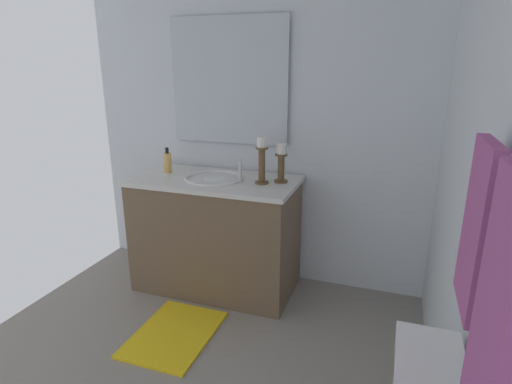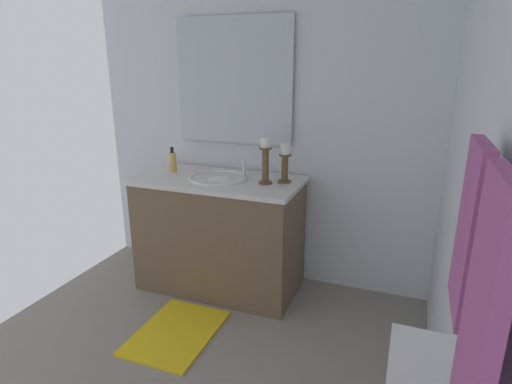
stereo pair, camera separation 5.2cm
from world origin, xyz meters
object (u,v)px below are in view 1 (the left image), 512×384
object	(u,v)px
vanity_cabinet	(216,234)
sink_basin	(215,184)
candle_holder_short	(262,160)
towel_near_vanity	(477,228)
mirror	(229,81)
candle_holder_tall	(281,162)
bath_mat	(174,334)
soap_bottle	(168,162)
towel_center	(497,311)

from	to	relation	value
vanity_cabinet	sink_basin	world-z (taller)	sink_basin
vanity_cabinet	candle_holder_short	xyz separation A→B (m)	(0.00, 0.34, 0.56)
sink_basin	towel_near_vanity	bearing A→B (deg)	43.58
sink_basin	mirror	distance (m)	0.72
sink_basin	candle_holder_tall	bearing A→B (deg)	98.73
sink_basin	candle_holder_tall	size ratio (longest dim) A/B	1.57
candle_holder_short	bath_mat	world-z (taller)	candle_holder_short
soap_bottle	sink_basin	bearing A→B (deg)	82.72
towel_near_vanity	bath_mat	bearing A→B (deg)	-120.45
sink_basin	towel_near_vanity	xyz separation A→B (m)	(1.42, 1.35, 0.40)
vanity_cabinet	towel_near_vanity	size ratio (longest dim) A/B	2.70
candle_holder_short	bath_mat	xyz separation A→B (m)	(0.62, -0.34, -0.96)
vanity_cabinet	towel_center	world-z (taller)	towel_center
sink_basin	towel_center	distance (m)	2.21
towel_center	candle_holder_tall	bearing A→B (deg)	-153.02
towel_near_vanity	bath_mat	size ratio (longest dim) A/B	0.70
candle_holder_short	towel_center	xyz separation A→B (m)	(1.71, 1.01, 0.16)
candle_holder_tall	towel_center	xyz separation A→B (m)	(1.78, 0.90, 0.18)
towel_center	bath_mat	xyz separation A→B (m)	(-1.08, -1.35, -1.12)
towel_near_vanity	vanity_cabinet	bearing A→B (deg)	-136.40
candle_holder_short	towel_near_vanity	distance (m)	1.76
sink_basin	mirror	size ratio (longest dim) A/B	0.47
towel_center	bath_mat	bearing A→B (deg)	-128.66
mirror	towel_center	world-z (taller)	mirror
candle_holder_tall	soap_bottle	xyz separation A→B (m)	(0.02, -0.83, -0.06)
towel_center	candle_holder_short	bearing A→B (deg)	-149.28
candle_holder_tall	mirror	bearing A→B (deg)	-115.23
mirror	soap_bottle	world-z (taller)	mirror
candle_holder_short	towel_near_vanity	bearing A→B (deg)	35.54
vanity_cabinet	candle_holder_tall	bearing A→B (deg)	98.72
candle_holder_tall	soap_bottle	distance (m)	0.83
candle_holder_tall	towel_near_vanity	distance (m)	1.76
sink_basin	candle_holder_short	xyz separation A→B (m)	(0.00, 0.34, 0.20)
soap_bottle	candle_holder_tall	bearing A→B (deg)	91.35
sink_basin	bath_mat	world-z (taller)	sink_basin
vanity_cabinet	sink_basin	distance (m)	0.36
vanity_cabinet	towel_center	distance (m)	2.29
mirror	candle_holder_short	bearing A→B (deg)	50.28
vanity_cabinet	mirror	size ratio (longest dim) A/B	1.33
towel_near_vanity	mirror	bearing A→B (deg)	-141.50
soap_bottle	bath_mat	xyz separation A→B (m)	(0.67, 0.38, -0.87)
towel_near_vanity	soap_bottle	bearing A→B (deg)	-130.25
candle_holder_tall	bath_mat	xyz separation A→B (m)	(0.69, -0.45, -0.93)
candle_holder_short	bath_mat	size ratio (longest dim) A/B	0.50
candle_holder_short	towel_center	world-z (taller)	towel_center
mirror	towel_center	bearing A→B (deg)	34.24
candle_holder_tall	candle_holder_short	distance (m)	0.13
mirror	soap_bottle	bearing A→B (deg)	-58.93
soap_bottle	towel_near_vanity	world-z (taller)	towel_near_vanity
candle_holder_short	towel_near_vanity	xyz separation A→B (m)	(1.42, 1.01, 0.21)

